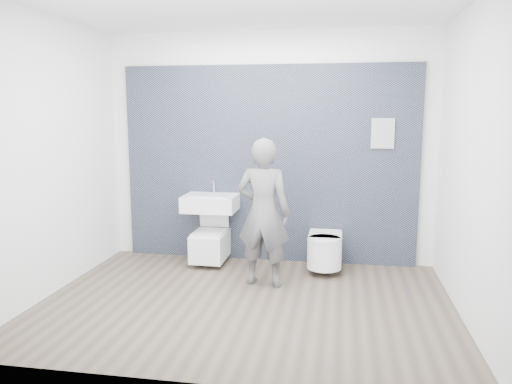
% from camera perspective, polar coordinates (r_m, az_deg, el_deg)
% --- Properties ---
extents(ground, '(4.00, 4.00, 0.00)m').
position_cam_1_polar(ground, '(5.00, -1.20, -12.50)').
color(ground, brown).
rests_on(ground, ground).
extents(room_shell, '(4.00, 4.00, 4.00)m').
position_cam_1_polar(room_shell, '(4.65, -1.28, 7.84)').
color(room_shell, white).
rests_on(room_shell, ground).
extents(tile_wall, '(3.60, 0.06, 2.40)m').
position_cam_1_polar(tile_wall, '(6.37, 1.35, -7.65)').
color(tile_wall, black).
rests_on(tile_wall, ground).
extents(washbasin, '(0.64, 0.48, 0.48)m').
position_cam_1_polar(washbasin, '(6.07, -5.24, -1.21)').
color(washbasin, white).
rests_on(washbasin, ground).
extents(toilet_square, '(0.39, 0.56, 0.76)m').
position_cam_1_polar(toilet_square, '(6.15, -5.26, -5.90)').
color(toilet_square, white).
rests_on(toilet_square, ground).
extents(toilet_rounded, '(0.39, 0.66, 0.36)m').
position_cam_1_polar(toilet_rounded, '(5.89, 7.86, -6.57)').
color(toilet_rounded, white).
rests_on(toilet_rounded, ground).
extents(info_placard, '(0.26, 0.03, 0.35)m').
position_cam_1_polar(info_placard, '(6.28, 13.70, -8.17)').
color(info_placard, silver).
rests_on(info_placard, ground).
extents(visitor, '(0.62, 0.44, 1.58)m').
position_cam_1_polar(visitor, '(5.27, 0.86, -2.37)').
color(visitor, '#5B5C60').
rests_on(visitor, ground).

